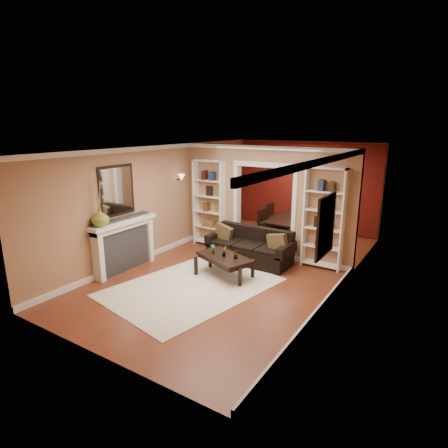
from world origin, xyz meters
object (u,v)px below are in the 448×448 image
Objects in this scene: fireplace at (125,245)px; dining_table at (290,228)px; bookshelf_left at (210,203)px; coffee_table at (224,266)px; bookshelf_right at (324,219)px; sofa at (250,246)px.

fireplace is 4.78m from dining_table.
coffee_table is at bearing -47.48° from bookshelf_left.
bookshelf_left is 3.10m from bookshelf_right.
bookshelf_right is 2.43m from dining_table.
coffee_table is 0.72× the size of dining_table.
fireplace is at bearing -136.07° from coffee_table.
sofa is 1.67× the size of coffee_table.
fireplace reaches higher than sofa.
bookshelf_right is at bearing 67.25° from coffee_table.
fireplace is (-2.06, -0.87, 0.35)m from coffee_table.
fireplace is at bearing -136.95° from sofa.
sofa is 1.81m from bookshelf_left.
coffee_table is at bearing -91.51° from sofa.
bookshelf_left reaches higher than dining_table.
bookshelf_right is 1.35× the size of fireplace.
coffee_table is 2.47m from bookshelf_right.
dining_table is (0.09, 3.38, 0.07)m from coffee_table.
bookshelf_right reaches higher than coffee_table.
sofa reaches higher than coffee_table.
sofa is at bearing 43.05° from fireplace.
bookshelf_right is at bearing 20.48° from sofa.
bookshelf_right is 4.47m from fireplace.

